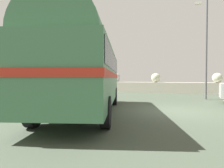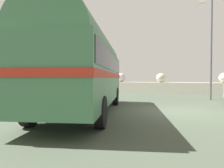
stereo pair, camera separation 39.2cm
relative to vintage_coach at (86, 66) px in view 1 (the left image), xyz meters
name	(u,v)px [view 1 (the left image)]	position (x,y,z in m)	size (l,w,h in m)	color
ground	(177,111)	(3.63, 1.90, -2.04)	(32.00, 26.00, 0.02)	#3D4638
breakwater	(186,87)	(3.80, 13.70, -1.40)	(31.36, 1.95, 2.32)	#B3AD9D
vintage_coach	(86,66)	(0.00, 0.00, 0.00)	(4.99, 8.90, 3.70)	black
lamp_post	(205,44)	(5.15, 8.04, 1.92)	(0.85, 0.61, 7.12)	#5B5B60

